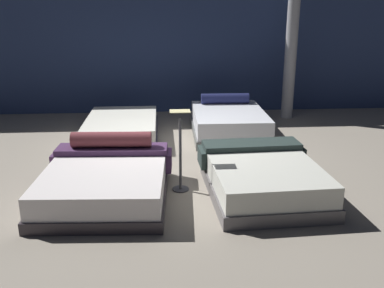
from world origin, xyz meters
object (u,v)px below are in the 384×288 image
bed_0 (106,181)px  bed_1 (263,177)px  bed_2 (122,128)px  bed_3 (229,122)px  price_sign (180,160)px  support_pillar (291,43)px

bed_0 → bed_1: size_ratio=1.00×
bed_2 → bed_0: bearing=-89.5°
bed_0 → bed_2: 2.86m
bed_0 → bed_3: bearing=56.9°
bed_1 → price_sign: price_sign is taller
support_pillar → bed_0: bearing=-131.4°
bed_2 → bed_1: bearing=-52.4°
bed_1 → support_pillar: 4.79m
bed_0 → bed_3: 3.65m
bed_1 → bed_3: (-0.02, 2.96, 0.02)m
bed_3 → price_sign: size_ratio=1.79×
bed_0 → price_sign: bearing=14.2°
bed_2 → price_sign: price_sign is taller
bed_1 → price_sign: size_ratio=1.71×
price_sign → bed_1: bearing=-10.5°
bed_3 → bed_1: bearing=-88.6°
bed_0 → support_pillar: bearing=51.6°
bed_1 → bed_0: bearing=177.0°
bed_0 → support_pillar: (3.76, 4.26, 1.50)m
bed_2 → support_pillar: support_pillar is taller
support_pillar → bed_1: bearing=-110.4°
price_sign → support_pillar: (2.72, 4.05, 1.29)m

